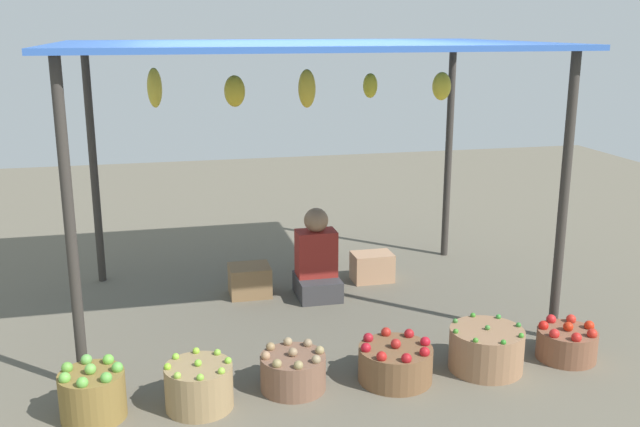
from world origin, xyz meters
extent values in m
plane|color=#665F50|center=(0.00, 0.00, 0.00)|extent=(14.00, 14.00, 0.00)
cylinder|color=#38332D|center=(-1.69, -1.04, 1.06)|extent=(0.07, 0.07, 2.12)
cylinder|color=#38332D|center=(1.69, -1.04, 1.06)|extent=(0.07, 0.07, 2.12)
cylinder|color=#38332D|center=(-1.69, 1.04, 1.06)|extent=(0.07, 0.07, 2.12)
cylinder|color=#38332D|center=(1.69, 1.04, 1.06)|extent=(0.07, 0.07, 2.12)
cube|color=#3461BA|center=(0.00, 0.00, 2.14)|extent=(3.68, 2.39, 0.04)
ellipsoid|color=yellow|center=(-1.13, 0.34, 1.81)|extent=(0.12, 0.12, 0.31)
ellipsoid|color=gold|center=(-0.55, -0.10, 1.81)|extent=(0.16, 0.16, 0.23)
ellipsoid|color=yellow|center=(0.03, 0.00, 1.81)|extent=(0.14, 0.14, 0.30)
ellipsoid|color=gold|center=(0.59, 0.15, 1.81)|extent=(0.12, 0.12, 0.20)
ellipsoid|color=yellow|center=(1.14, -0.03, 1.81)|extent=(0.15, 0.15, 0.23)
cube|color=#3A383B|center=(0.16, 0.19, 0.09)|extent=(0.36, 0.44, 0.18)
cube|color=maroon|center=(0.16, 0.24, 0.38)|extent=(0.34, 0.22, 0.40)
sphere|color=#946E50|center=(0.16, 0.24, 0.67)|extent=(0.21, 0.21, 0.21)
cylinder|color=olive|center=(-1.60, -1.45, 0.14)|extent=(0.39, 0.39, 0.29)
sphere|color=#6FB649|center=(-1.60, -1.45, 0.32)|extent=(0.07, 0.07, 0.07)
sphere|color=#62B246|center=(-1.45, -1.45, 0.31)|extent=(0.07, 0.07, 0.07)
sphere|color=#6BBC41|center=(-1.50, -1.33, 0.31)|extent=(0.07, 0.07, 0.07)
sphere|color=#68B04F|center=(-1.64, -1.30, 0.31)|extent=(0.07, 0.07, 0.07)
sphere|color=#65A83D|center=(-1.74, -1.38, 0.31)|extent=(0.07, 0.07, 0.07)
sphere|color=#6FBB47|center=(-1.74, -1.51, 0.31)|extent=(0.07, 0.07, 0.07)
sphere|color=#66B344|center=(-1.64, -1.60, 0.31)|extent=(0.07, 0.07, 0.07)
sphere|color=#61AF44|center=(-1.50, -1.57, 0.31)|extent=(0.07, 0.07, 0.07)
cylinder|color=#9B7E55|center=(-0.97, -1.47, 0.14)|extent=(0.42, 0.42, 0.28)
sphere|color=#83CD37|center=(-0.97, -1.47, 0.30)|extent=(0.04, 0.04, 0.04)
sphere|color=#83C737|center=(-0.79, -1.47, 0.29)|extent=(0.04, 0.04, 0.04)
sphere|color=#86BF3B|center=(-0.84, -1.34, 0.29)|extent=(0.04, 0.04, 0.04)
sphere|color=#91CA34|center=(-0.97, -1.29, 0.29)|extent=(0.04, 0.04, 0.04)
sphere|color=#89CC39|center=(-1.10, -1.34, 0.29)|extent=(0.04, 0.04, 0.04)
sphere|color=#90D12F|center=(-1.16, -1.47, 0.29)|extent=(0.04, 0.04, 0.04)
sphere|color=#8FBD41|center=(-1.10, -1.60, 0.29)|extent=(0.04, 0.04, 0.04)
sphere|color=#82C139|center=(-0.97, -1.65, 0.29)|extent=(0.04, 0.04, 0.04)
sphere|color=#95CC3F|center=(-0.84, -1.60, 0.29)|extent=(0.04, 0.04, 0.04)
cylinder|color=brown|center=(-0.37, -1.37, 0.12)|extent=(0.42, 0.42, 0.23)
sphere|color=#977B59|center=(-0.37, -1.37, 0.25)|extent=(0.06, 0.06, 0.06)
sphere|color=#9B8657|center=(-0.19, -1.37, 0.25)|extent=(0.06, 0.06, 0.06)
sphere|color=#977D5D|center=(-0.24, -1.24, 0.25)|extent=(0.06, 0.06, 0.06)
sphere|color=#A0865F|center=(-0.37, -1.19, 0.25)|extent=(0.06, 0.06, 0.06)
sphere|color=#97794F|center=(-0.49, -1.24, 0.25)|extent=(0.06, 0.06, 0.06)
sphere|color=#A77D5A|center=(-0.54, -1.37, 0.25)|extent=(0.06, 0.06, 0.06)
sphere|color=#958252|center=(-0.49, -1.49, 0.25)|extent=(0.06, 0.06, 0.06)
sphere|color=#948153|center=(-0.37, -1.55, 0.25)|extent=(0.06, 0.06, 0.06)
sphere|color=#988260|center=(-0.24, -1.49, 0.25)|extent=(0.06, 0.06, 0.06)
cylinder|color=brown|center=(0.32, -1.41, 0.12)|extent=(0.49, 0.49, 0.23)
sphere|color=#AD221F|center=(0.32, -1.41, 0.26)|extent=(0.07, 0.07, 0.07)
sphere|color=red|center=(0.52, -1.41, 0.25)|extent=(0.07, 0.07, 0.07)
sphere|color=#AA191E|center=(0.46, -1.26, 0.25)|extent=(0.07, 0.07, 0.07)
sphere|color=#B1241C|center=(0.32, -1.20, 0.25)|extent=(0.07, 0.07, 0.07)
sphere|color=#A81722|center=(0.17, -1.26, 0.25)|extent=(0.07, 0.07, 0.07)
sphere|color=#B31521|center=(0.11, -1.41, 0.25)|extent=(0.07, 0.07, 0.07)
sphere|color=red|center=(0.17, -1.55, 0.25)|extent=(0.07, 0.07, 0.07)
sphere|color=#AE171C|center=(0.32, -1.61, 0.25)|extent=(0.07, 0.07, 0.07)
sphere|color=#B3161D|center=(0.46, -1.55, 0.25)|extent=(0.07, 0.07, 0.07)
cylinder|color=#966E4E|center=(0.97, -1.40, 0.14)|extent=(0.50, 0.50, 0.29)
sphere|color=#418734|center=(0.97, -1.40, 0.30)|extent=(0.04, 0.04, 0.04)
sphere|color=#338130|center=(1.20, -1.40, 0.30)|extent=(0.04, 0.04, 0.04)
sphere|color=green|center=(1.14, -1.24, 0.30)|extent=(0.04, 0.04, 0.04)
sphere|color=#398B27|center=(0.97, -1.17, 0.30)|extent=(0.04, 0.04, 0.04)
sphere|color=#407F35|center=(0.81, -1.24, 0.30)|extent=(0.04, 0.04, 0.04)
sphere|color=#408A2A|center=(0.74, -1.40, 0.30)|extent=(0.04, 0.04, 0.04)
sphere|color=#428A29|center=(0.81, -1.56, 0.30)|extent=(0.04, 0.04, 0.04)
sphere|color=#318827|center=(0.97, -1.63, 0.30)|extent=(0.04, 0.04, 0.04)
sphere|color=#3E922A|center=(1.14, -1.56, 0.30)|extent=(0.04, 0.04, 0.04)
cylinder|color=brown|center=(1.60, -1.38, 0.11)|extent=(0.42, 0.42, 0.21)
sphere|color=red|center=(1.60, -1.38, 0.24)|extent=(0.07, 0.07, 0.07)
sphere|color=red|center=(1.77, -1.38, 0.23)|extent=(0.07, 0.07, 0.07)
sphere|color=red|center=(1.70, -1.25, 0.23)|extent=(0.07, 0.07, 0.07)
sphere|color=red|center=(1.56, -1.21, 0.23)|extent=(0.07, 0.07, 0.07)
sphere|color=red|center=(1.45, -1.30, 0.23)|extent=(0.07, 0.07, 0.07)
sphere|color=red|center=(1.45, -1.45, 0.23)|extent=(0.07, 0.07, 0.07)
sphere|color=red|center=(1.56, -1.54, 0.23)|extent=(0.07, 0.07, 0.07)
sphere|color=red|center=(1.70, -1.51, 0.23)|extent=(0.07, 0.07, 0.07)
cube|color=tan|center=(0.74, 0.48, 0.13)|extent=(0.37, 0.26, 0.26)
cube|color=olive|center=(-0.41, 0.36, 0.13)|extent=(0.35, 0.30, 0.27)
camera|label=1|loc=(-1.16, -5.53, 2.28)|focal=40.40mm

